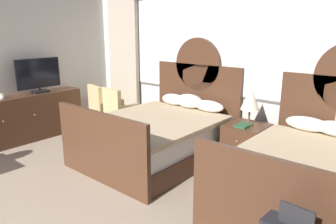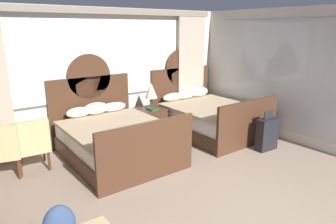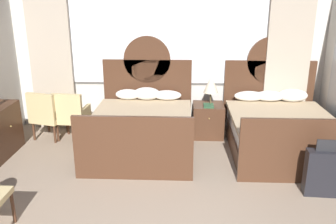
{
  "view_description": "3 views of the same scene",
  "coord_description": "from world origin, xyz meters",
  "px_view_note": "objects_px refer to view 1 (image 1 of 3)",
  "views": [
    {
      "loc": [
        2.69,
        -0.48,
        1.96
      ],
      "look_at": [
        0.65,
        1.95,
        1.11
      ],
      "focal_mm": 33.66,
      "sensor_mm": 36.0,
      "label": 1
    },
    {
      "loc": [
        -2.69,
        -1.78,
        2.31
      ],
      "look_at": [
        0.26,
        2.22,
        0.92
      ],
      "focal_mm": 32.52,
      "sensor_mm": 36.0,
      "label": 2
    },
    {
      "loc": [
        0.3,
        -2.76,
        2.55
      ],
      "look_at": [
        0.09,
        2.02,
        0.97
      ],
      "focal_mm": 38.28,
      "sensor_mm": 36.0,
      "label": 3
    }
  ],
  "objects_px": {
    "cup_on_dresser": "(1,96)",
    "bed_near_mirror": "(319,178)",
    "dresser_minibar": "(29,117)",
    "book_on_nightstand": "(243,125)",
    "armchair_by_window_left": "(118,109)",
    "bed_near_window": "(159,134)",
    "table_lamp_on_nightstand": "(250,99)",
    "tv_flatscreen": "(39,75)",
    "nightstand_between_beds": "(246,145)",
    "armchair_by_window_centre": "(103,106)"
  },
  "relations": [
    {
      "from": "cup_on_dresser",
      "to": "bed_near_mirror",
      "type": "bearing_deg",
      "value": 15.99
    },
    {
      "from": "bed_near_mirror",
      "to": "dresser_minibar",
      "type": "xyz_separation_m",
      "value": [
        -4.67,
        -0.9,
        0.03
      ]
    },
    {
      "from": "bed_near_mirror",
      "to": "book_on_nightstand",
      "type": "distance_m",
      "value": 1.3
    },
    {
      "from": "armchair_by_window_left",
      "to": "cup_on_dresser",
      "type": "bearing_deg",
      "value": -120.57
    },
    {
      "from": "bed_near_window",
      "to": "dresser_minibar",
      "type": "relative_size",
      "value": 1.13
    },
    {
      "from": "book_on_nightstand",
      "to": "dresser_minibar",
      "type": "xyz_separation_m",
      "value": [
        -3.49,
        -1.39,
        -0.21
      ]
    },
    {
      "from": "book_on_nightstand",
      "to": "bed_near_window",
      "type": "bearing_deg",
      "value": -156.86
    },
    {
      "from": "bed_near_window",
      "to": "cup_on_dresser",
      "type": "xyz_separation_m",
      "value": [
        -2.32,
        -1.33,
        0.49
      ]
    },
    {
      "from": "cup_on_dresser",
      "to": "armchair_by_window_left",
      "type": "bearing_deg",
      "value": 59.43
    },
    {
      "from": "table_lamp_on_nightstand",
      "to": "tv_flatscreen",
      "type": "height_order",
      "value": "tv_flatscreen"
    },
    {
      "from": "nightstand_between_beds",
      "to": "cup_on_dresser",
      "type": "distance_m",
      "value": 4.02
    },
    {
      "from": "book_on_nightstand",
      "to": "armchair_by_window_left",
      "type": "height_order",
      "value": "armchair_by_window_left"
    },
    {
      "from": "nightstand_between_beds",
      "to": "dresser_minibar",
      "type": "distance_m",
      "value": 3.81
    },
    {
      "from": "table_lamp_on_nightstand",
      "to": "book_on_nightstand",
      "type": "height_order",
      "value": "table_lamp_on_nightstand"
    },
    {
      "from": "bed_near_window",
      "to": "dresser_minibar",
      "type": "distance_m",
      "value": 2.51
    },
    {
      "from": "book_on_nightstand",
      "to": "bed_near_mirror",
      "type": "bearing_deg",
      "value": -22.68
    },
    {
      "from": "bed_near_mirror",
      "to": "book_on_nightstand",
      "type": "height_order",
      "value": "bed_near_mirror"
    },
    {
      "from": "book_on_nightstand",
      "to": "armchair_by_window_left",
      "type": "distance_m",
      "value": 2.5
    },
    {
      "from": "book_on_nightstand",
      "to": "table_lamp_on_nightstand",
      "type": "bearing_deg",
      "value": 67.69
    },
    {
      "from": "armchair_by_window_centre",
      "to": "bed_near_window",
      "type": "bearing_deg",
      "value": -10.61
    },
    {
      "from": "table_lamp_on_nightstand",
      "to": "armchair_by_window_left",
      "type": "height_order",
      "value": "table_lamp_on_nightstand"
    },
    {
      "from": "nightstand_between_beds",
      "to": "cup_on_dresser",
      "type": "relative_size",
      "value": 5.63
    },
    {
      "from": "dresser_minibar",
      "to": "armchair_by_window_centre",
      "type": "xyz_separation_m",
      "value": [
        0.56,
        1.23,
        0.07
      ]
    },
    {
      "from": "dresser_minibar",
      "to": "cup_on_dresser",
      "type": "bearing_deg",
      "value": -87.01
    },
    {
      "from": "armchair_by_window_centre",
      "to": "tv_flatscreen",
      "type": "bearing_deg",
      "value": -118.86
    },
    {
      "from": "tv_flatscreen",
      "to": "cup_on_dresser",
      "type": "bearing_deg",
      "value": -90.1
    },
    {
      "from": "bed_near_mirror",
      "to": "cup_on_dresser",
      "type": "xyz_separation_m",
      "value": [
        -4.65,
        -1.33,
        0.49
      ]
    },
    {
      "from": "armchair_by_window_left",
      "to": "armchair_by_window_centre",
      "type": "distance_m",
      "value": 0.44
    },
    {
      "from": "dresser_minibar",
      "to": "cup_on_dresser",
      "type": "distance_m",
      "value": 0.63
    },
    {
      "from": "bed_near_window",
      "to": "cup_on_dresser",
      "type": "bearing_deg",
      "value": -150.16
    },
    {
      "from": "armchair_by_window_left",
      "to": "tv_flatscreen",
      "type": "bearing_deg",
      "value": -135.03
    },
    {
      "from": "bed_near_window",
      "to": "armchair_by_window_left",
      "type": "relative_size",
      "value": 2.42
    },
    {
      "from": "bed_near_window",
      "to": "armchair_by_window_left",
      "type": "xyz_separation_m",
      "value": [
        -1.34,
        0.33,
        0.11
      ]
    },
    {
      "from": "cup_on_dresser",
      "to": "armchair_by_window_left",
      "type": "xyz_separation_m",
      "value": [
        0.98,
        1.66,
        -0.38
      ]
    },
    {
      "from": "armchair_by_window_left",
      "to": "dresser_minibar",
      "type": "bearing_deg",
      "value": -129.17
    },
    {
      "from": "bed_near_window",
      "to": "bed_near_mirror",
      "type": "height_order",
      "value": "same"
    },
    {
      "from": "dresser_minibar",
      "to": "nightstand_between_beds",
      "type": "bearing_deg",
      "value": 23.26
    },
    {
      "from": "table_lamp_on_nightstand",
      "to": "armchair_by_window_centre",
      "type": "distance_m",
      "value": 3.03
    },
    {
      "from": "bed_near_window",
      "to": "table_lamp_on_nightstand",
      "type": "bearing_deg",
      "value": 26.24
    },
    {
      "from": "table_lamp_on_nightstand",
      "to": "dresser_minibar",
      "type": "distance_m",
      "value": 3.88
    },
    {
      "from": "bed_near_mirror",
      "to": "book_on_nightstand",
      "type": "xyz_separation_m",
      "value": [
        -1.17,
        0.49,
        0.25
      ]
    },
    {
      "from": "bed_near_window",
      "to": "tv_flatscreen",
      "type": "distance_m",
      "value": 2.52
    },
    {
      "from": "dresser_minibar",
      "to": "armchair_by_window_centre",
      "type": "relative_size",
      "value": 2.14
    },
    {
      "from": "armchair_by_window_centre",
      "to": "bed_near_mirror",
      "type": "bearing_deg",
      "value": -4.59
    },
    {
      "from": "nightstand_between_beds",
      "to": "bed_near_mirror",
      "type": "bearing_deg",
      "value": -27.34
    },
    {
      "from": "bed_near_mirror",
      "to": "table_lamp_on_nightstand",
      "type": "xyz_separation_m",
      "value": [
        -1.14,
        0.59,
        0.63
      ]
    },
    {
      "from": "cup_on_dresser",
      "to": "table_lamp_on_nightstand",
      "type": "bearing_deg",
      "value": 28.64
    },
    {
      "from": "table_lamp_on_nightstand",
      "to": "armchair_by_window_centre",
      "type": "xyz_separation_m",
      "value": [
        -2.97,
        -0.26,
        -0.52
      ]
    },
    {
      "from": "table_lamp_on_nightstand",
      "to": "armchair_by_window_left",
      "type": "xyz_separation_m",
      "value": [
        -2.53,
        -0.26,
        -0.52
      ]
    },
    {
      "from": "bed_near_window",
      "to": "armchair_by_window_centre",
      "type": "bearing_deg",
      "value": 169.39
    }
  ]
}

